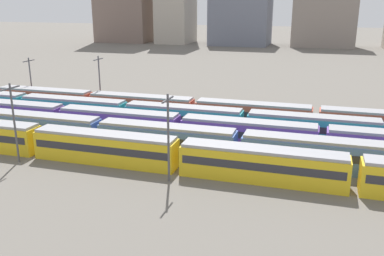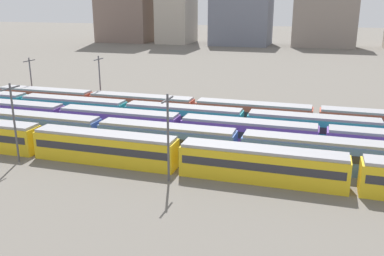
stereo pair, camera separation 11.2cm
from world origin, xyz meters
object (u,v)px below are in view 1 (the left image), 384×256
(catenary_pole_2, at_px, (168,134))
(catenary_pole_3, at_px, (100,80))
(train_track_1, at_px, (166,139))
(catenary_pole_0, at_px, (14,119))
(train_track_0, at_px, (262,164))
(train_track_4, at_px, (253,114))
(train_track_2, at_px, (181,128))
(train_track_3, at_px, (183,118))
(catenary_pole_1, at_px, (31,78))

(catenary_pole_2, bearing_deg, catenary_pole_3, 130.38)
(train_track_1, bearing_deg, catenary_pole_0, -153.46)
(train_track_0, bearing_deg, train_track_4, 101.75)
(train_track_2, relative_size, catenary_pole_3, 7.78)
(catenary_pole_0, bearing_deg, train_track_4, 43.63)
(catenary_pole_0, bearing_deg, train_track_1, 26.54)
(catenary_pole_2, distance_m, catenary_pole_3, 35.40)
(catenary_pole_3, bearing_deg, catenary_pole_2, -49.62)
(train_track_2, xyz_separation_m, train_track_3, (-1.33, 5.20, 0.00))
(train_track_0, relative_size, train_track_2, 1.25)
(train_track_1, distance_m, train_track_4, 17.83)
(train_track_2, height_order, catenary_pole_3, catenary_pole_3)
(catenary_pole_1, distance_m, catenary_pole_3, 14.63)
(train_track_2, bearing_deg, train_track_0, -39.22)
(train_track_0, distance_m, catenary_pole_2, 10.68)
(train_track_2, height_order, catenary_pole_2, catenary_pole_2)
(train_track_2, relative_size, catenary_pole_0, 7.70)
(catenary_pole_1, bearing_deg, train_track_3, -14.05)
(train_track_0, bearing_deg, train_track_2, 140.78)
(train_track_4, distance_m, catenary_pole_1, 43.07)
(train_track_2, height_order, train_track_4, same)
(catenary_pole_0, height_order, catenary_pole_1, catenary_pole_0)
(catenary_pole_0, distance_m, catenary_pole_1, 32.27)
(catenary_pole_0, xyz_separation_m, catenary_pole_1, (-17.99, 26.79, -0.49))
(train_track_4, bearing_deg, catenary_pole_1, 175.88)
(train_track_1, relative_size, train_track_4, 1.00)
(train_track_3, xyz_separation_m, catenary_pole_2, (4.45, -18.67, 3.49))
(catenary_pole_0, bearing_deg, train_track_0, 5.68)
(catenary_pole_2, relative_size, catenary_pole_3, 1.01)
(train_track_3, height_order, catenary_pole_0, catenary_pole_0)
(train_track_1, xyz_separation_m, train_track_4, (8.64, 15.60, 0.00))
(train_track_4, height_order, catenary_pole_3, catenary_pole_3)
(train_track_1, distance_m, catenary_pole_2, 9.58)
(catenary_pole_1, height_order, catenary_pole_3, catenary_pole_3)
(train_track_1, bearing_deg, train_track_3, 96.05)
(catenary_pole_3, bearing_deg, train_track_4, -6.25)
(catenary_pole_2, bearing_deg, catenary_pole_0, 179.49)
(train_track_1, distance_m, catenary_pole_1, 39.09)
(train_track_0, relative_size, train_track_3, 1.00)
(catenary_pole_0, bearing_deg, catenary_pole_1, 123.89)
(train_track_0, bearing_deg, catenary_pole_3, 143.72)
(train_track_3, relative_size, catenary_pole_3, 9.75)
(train_track_1, bearing_deg, train_track_4, 61.02)
(train_track_0, height_order, catenary_pole_2, catenary_pole_2)
(train_track_0, xyz_separation_m, train_track_3, (-14.07, 15.60, 0.00))
(train_track_1, height_order, train_track_3, same)
(train_track_4, relative_size, catenary_pole_3, 9.75)
(train_track_3, relative_size, catenary_pole_1, 10.69)
(catenary_pole_0, xyz_separation_m, catenary_pole_2, (19.57, -0.17, -0.00))
(train_track_4, xyz_separation_m, catenary_pole_1, (-42.85, 3.08, 3.00))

